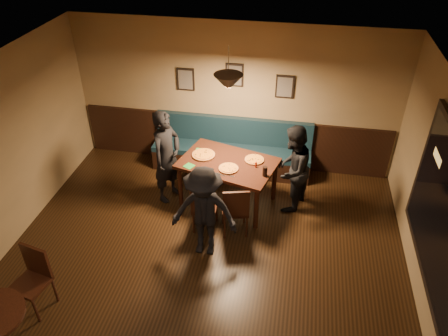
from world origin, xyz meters
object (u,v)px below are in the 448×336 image
chair_near_right (235,208)px  booth_bench (231,148)px  tabasco_bottle (256,164)px  dining_table (228,182)px  diner_right (292,169)px  soda_glass (265,171)px  diner_left (167,157)px  cafe_chair_far (30,283)px  diner_front (204,213)px  chair_near_left (205,207)px

chair_near_right → booth_bench: bearing=87.2°
tabasco_bottle → chair_near_right: bearing=-110.2°
dining_table → diner_right: 1.13m
dining_table → diner_right: (1.06, 0.07, 0.36)m
soda_glass → tabasco_bottle: size_ratio=1.39×
tabasco_bottle → soda_glass: bearing=-51.2°
diner_left → cafe_chair_far: 2.87m
cafe_chair_far → diner_front: bearing=-131.8°
chair_near_right → diner_right: 1.18m
dining_table → diner_right: bearing=18.5°
diner_front → soda_glass: diner_front is taller
chair_near_left → soda_glass: size_ratio=5.13×
chair_near_right → diner_left: 1.50m
booth_bench → soda_glass: (0.75, -1.27, 0.42)m
chair_near_left → tabasco_bottle: tabasco_bottle is taller
dining_table → diner_front: (-0.13, -1.25, 0.34)m
booth_bench → diner_front: size_ratio=1.99×
chair_near_right → chair_near_left: bearing=166.6°
soda_glass → diner_right: bearing=39.2°
chair_near_left → diner_left: 1.13m
dining_table → diner_left: (-1.04, -0.04, 0.42)m
soda_glass → cafe_chair_far: (-2.75, -2.40, -0.45)m
diner_left → diner_front: 1.52m
diner_left → soda_glass: (1.69, -0.24, 0.08)m
chair_near_right → cafe_chair_far: (-2.34, -1.97, 0.01)m
diner_left → cafe_chair_far: bearing=-179.1°
booth_bench → diner_front: bearing=-90.4°
diner_right → soda_glass: 0.56m
booth_bench → dining_table: 1.01m
chair_near_left → soda_glass: bearing=24.3°
diner_right → soda_glass: diner_right is taller
cafe_chair_far → chair_near_left: bearing=-121.3°
booth_bench → tabasco_bottle: booth_bench is taller
booth_bench → diner_right: 1.52m
diner_right → diner_front: diner_right is taller
booth_bench → diner_front: (-0.02, -2.24, 0.25)m
chair_near_left → diner_left: diner_left is taller
dining_table → cafe_chair_far: size_ratio=1.67×
chair_near_right → cafe_chair_far: cafe_chair_far is taller
chair_near_left → cafe_chair_far: bearing=-135.9°
tabasco_bottle → dining_table: bearing=171.8°
dining_table → chair_near_left: (-0.24, -0.72, 0.01)m
diner_right → soda_glass: bearing=-31.7°
diner_front → tabasco_bottle: bearing=62.5°
booth_bench → diner_left: diner_left is taller
diner_left → cafe_chair_far: size_ratio=1.80×
diner_front → tabasco_bottle: 1.33m
diner_left → tabasco_bottle: diner_left is taller
cafe_chair_far → diner_right: bearing=-126.9°
booth_bench → cafe_chair_far: booth_bench is taller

